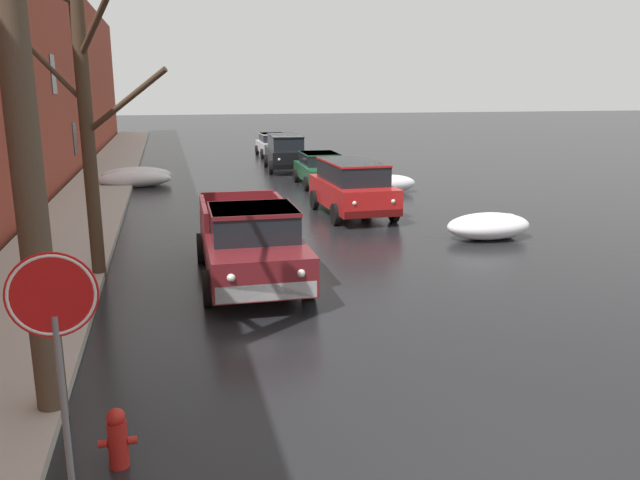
# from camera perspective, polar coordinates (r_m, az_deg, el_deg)

# --- Properties ---
(left_sidewalk_slab) EXTENTS (2.72, 80.00, 0.16)m
(left_sidewalk_slab) POSITION_cam_1_polar(r_m,az_deg,el_deg) (23.66, -20.44, 2.86)
(left_sidewalk_slab) COLOR #A8A399
(left_sidewalk_slab) RESTS_ON ground
(brick_townhouse_facade) EXTENTS (0.63, 80.00, 9.65)m
(brick_townhouse_facade) POSITION_cam_1_polar(r_m,az_deg,el_deg) (23.63, -26.03, 13.93)
(brick_townhouse_facade) COLOR brown
(brick_townhouse_facade) RESTS_ON ground
(snow_bank_near_corner_left) EXTENTS (3.04, 1.02, 0.75)m
(snow_bank_near_corner_left) POSITION_cam_1_polar(r_m,az_deg,el_deg) (29.23, -16.55, 5.63)
(snow_bank_near_corner_left) COLOR white
(snow_bank_near_corner_left) RESTS_ON ground
(snow_bank_along_left_kerb) EXTENTS (2.46, 1.34, 0.74)m
(snow_bank_along_left_kerb) POSITION_cam_1_polar(r_m,az_deg,el_deg) (18.35, 15.38, 1.23)
(snow_bank_along_left_kerb) COLOR white
(snow_bank_along_left_kerb) RESTS_ON ground
(snow_bank_mid_block_left) EXTENTS (3.08, 1.07, 0.70)m
(snow_bank_mid_block_left) POSITION_cam_1_polar(r_m,az_deg,el_deg) (28.24, -16.51, 5.31)
(snow_bank_mid_block_left) COLOR white
(snow_bank_mid_block_left) RESTS_ON ground
(snow_bank_near_corner_right) EXTENTS (2.37, 1.05, 0.74)m
(snow_bank_near_corner_right) POSITION_cam_1_polar(r_m,az_deg,el_deg) (25.65, 5.96, 5.07)
(snow_bank_near_corner_right) COLOR white
(snow_bank_near_corner_right) RESTS_ON ground
(bare_tree_at_the_corner) EXTENTS (1.38, 2.47, 7.65)m
(bare_tree_at_the_corner) POSITION_cam_1_polar(r_m,az_deg,el_deg) (8.23, -25.65, 10.39)
(bare_tree_at_the_corner) COLOR #4C3D2D
(bare_tree_at_the_corner) RESTS_ON ground
(bare_tree_second_along_sidewalk) EXTENTS (3.82, 2.87, 7.62)m
(bare_tree_second_along_sidewalk) POSITION_cam_1_polar(r_m,az_deg,el_deg) (14.26, -20.58, 11.58)
(bare_tree_second_along_sidewalk) COLOR #423323
(bare_tree_second_along_sidewalk) RESTS_ON ground
(pickup_truck_maroon_approaching_near_lane) EXTENTS (2.29, 5.46, 1.76)m
(pickup_truck_maroon_approaching_near_lane) POSITION_cam_1_polar(r_m,az_deg,el_deg) (13.81, -6.36, -0.13)
(pickup_truck_maroon_approaching_near_lane) COLOR maroon
(pickup_truck_maroon_approaching_near_lane) RESTS_ON ground
(suv_red_parked_kerbside_close) EXTENTS (2.16, 4.44, 1.82)m
(suv_red_parked_kerbside_close) POSITION_cam_1_polar(r_m,az_deg,el_deg) (20.93, 2.95, 4.92)
(suv_red_parked_kerbside_close) COLOR red
(suv_red_parked_kerbside_close) RESTS_ON ground
(sedan_green_parked_kerbside_mid) EXTENTS (2.02, 4.20, 1.42)m
(sedan_green_parked_kerbside_mid) POSITION_cam_1_polar(r_m,az_deg,el_deg) (27.49, 0.04, 6.53)
(sedan_green_parked_kerbside_mid) COLOR #1E5633
(sedan_green_parked_kerbside_mid) RESTS_ON ground
(suv_black_parked_far_down_block) EXTENTS (2.22, 4.78, 1.82)m
(suv_black_parked_far_down_block) POSITION_cam_1_polar(r_m,az_deg,el_deg) (32.72, -3.17, 8.06)
(suv_black_parked_far_down_block) COLOR black
(suv_black_parked_far_down_block) RESTS_ON ground
(sedan_white_queued_behind_truck) EXTENTS (1.97, 3.91, 1.42)m
(sedan_white_queued_behind_truck) POSITION_cam_1_polar(r_m,az_deg,el_deg) (39.65, -4.25, 8.67)
(sedan_white_queued_behind_truck) COLOR silver
(sedan_white_queued_behind_truck) RESTS_ON ground
(fire_hydrant) EXTENTS (0.42, 0.22, 0.71)m
(fire_hydrant) POSITION_cam_1_polar(r_m,az_deg,el_deg) (7.67, -17.92, -16.71)
(fire_hydrant) COLOR #B21E19
(fire_hydrant) RESTS_ON ground
(stop_sign_at_corner) EXTENTS (0.76, 0.07, 2.82)m
(stop_sign_at_corner) POSITION_cam_1_polar(r_m,az_deg,el_deg) (5.90, -22.94, -6.96)
(stop_sign_at_corner) COLOR slate
(stop_sign_at_corner) RESTS_ON ground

